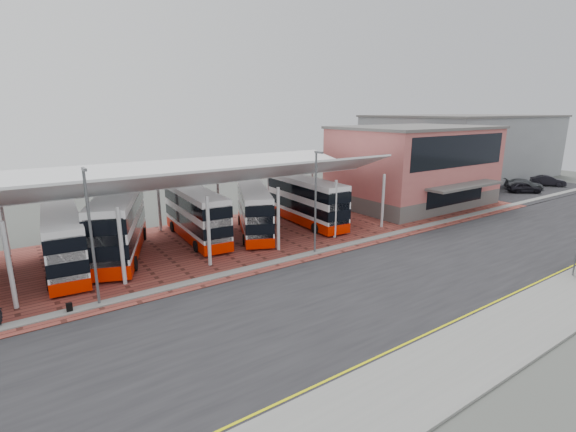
{
  "coord_description": "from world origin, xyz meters",
  "views": [
    {
      "loc": [
        -17.67,
        -18.3,
        11.04
      ],
      "look_at": [
        0.52,
        7.89,
        2.93
      ],
      "focal_mm": 26.0,
      "sensor_mm": 36.0,
      "label": 1
    }
  ],
  "objects_px": {
    "bus_1": "(64,242)",
    "bus_2": "(119,225)",
    "carpark_car_c": "(548,181)",
    "terminal": "(414,165)",
    "bus_4": "(254,211)",
    "carpark_car_a": "(524,188)",
    "bus_3": "(196,215)",
    "carpark_car_b": "(524,184)",
    "bus_5": "(306,201)"
  },
  "relations": [
    {
      "from": "terminal",
      "to": "carpark_car_b",
      "type": "bearing_deg",
      "value": -9.03
    },
    {
      "from": "bus_2",
      "to": "bus_3",
      "type": "bearing_deg",
      "value": 26.28
    },
    {
      "from": "carpark_car_a",
      "to": "carpark_car_b",
      "type": "bearing_deg",
      "value": -24.32
    },
    {
      "from": "bus_5",
      "to": "bus_2",
      "type": "bearing_deg",
      "value": -178.08
    },
    {
      "from": "bus_4",
      "to": "carpark_car_b",
      "type": "bearing_deg",
      "value": 20.89
    },
    {
      "from": "bus_1",
      "to": "carpark_car_c",
      "type": "distance_m",
      "value": 64.15
    },
    {
      "from": "bus_1",
      "to": "bus_2",
      "type": "relative_size",
      "value": 0.86
    },
    {
      "from": "bus_5",
      "to": "carpark_car_b",
      "type": "height_order",
      "value": "bus_5"
    },
    {
      "from": "carpark_car_a",
      "to": "terminal",
      "type": "bearing_deg",
      "value": 114.6
    },
    {
      "from": "bus_4",
      "to": "carpark_car_a",
      "type": "bearing_deg",
      "value": 18.74
    },
    {
      "from": "bus_2",
      "to": "bus_4",
      "type": "relative_size",
      "value": 1.17
    },
    {
      "from": "bus_2",
      "to": "bus_4",
      "type": "bearing_deg",
      "value": 17.04
    },
    {
      "from": "terminal",
      "to": "bus_2",
      "type": "height_order",
      "value": "terminal"
    },
    {
      "from": "bus_1",
      "to": "carpark_car_a",
      "type": "bearing_deg",
      "value": 0.65
    },
    {
      "from": "bus_2",
      "to": "bus_5",
      "type": "bearing_deg",
      "value": 18.92
    },
    {
      "from": "bus_2",
      "to": "terminal",
      "type": "bearing_deg",
      "value": 20.11
    },
    {
      "from": "bus_2",
      "to": "carpark_car_b",
      "type": "xyz_separation_m",
      "value": [
        54.19,
        -3.72,
        -1.66
      ]
    },
    {
      "from": "bus_4",
      "to": "carpark_car_a",
      "type": "xyz_separation_m",
      "value": [
        40.05,
        -4.27,
        -1.35
      ]
    },
    {
      "from": "bus_4",
      "to": "carpark_car_c",
      "type": "distance_m",
      "value": 48.7
    },
    {
      "from": "bus_5",
      "to": "carpark_car_b",
      "type": "bearing_deg",
      "value": -0.95
    },
    {
      "from": "bus_1",
      "to": "carpark_car_c",
      "type": "xyz_separation_m",
      "value": [
        64.06,
        -3.2,
        -1.3
      ]
    },
    {
      "from": "bus_2",
      "to": "bus_5",
      "type": "distance_m",
      "value": 17.55
    },
    {
      "from": "carpark_car_c",
      "to": "bus_5",
      "type": "bearing_deg",
      "value": 140.74
    },
    {
      "from": "bus_3",
      "to": "carpark_car_a",
      "type": "relative_size",
      "value": 2.54
    },
    {
      "from": "bus_5",
      "to": "carpark_car_a",
      "type": "distance_m",
      "value": 34.33
    },
    {
      "from": "carpark_car_b",
      "to": "carpark_car_a",
      "type": "bearing_deg",
      "value": 162.59
    },
    {
      "from": "terminal",
      "to": "carpark_car_c",
      "type": "xyz_separation_m",
      "value": [
        26.3,
        -3.85,
        -3.82
      ]
    },
    {
      "from": "bus_3",
      "to": "carpark_car_b",
      "type": "bearing_deg",
      "value": -1.1
    },
    {
      "from": "carpark_car_a",
      "to": "bus_3",
      "type": "bearing_deg",
      "value": 121.86
    },
    {
      "from": "bus_3",
      "to": "bus_5",
      "type": "distance_m",
      "value": 11.12
    },
    {
      "from": "bus_2",
      "to": "bus_4",
      "type": "xyz_separation_m",
      "value": [
        11.5,
        -0.78,
        -0.33
      ]
    },
    {
      "from": "carpark_car_c",
      "to": "bus_1",
      "type": "bearing_deg",
      "value": 142.86
    },
    {
      "from": "bus_1",
      "to": "carpark_car_c",
      "type": "relative_size",
      "value": 2.23
    },
    {
      "from": "carpark_car_a",
      "to": "carpark_car_c",
      "type": "relative_size",
      "value": 0.92
    },
    {
      "from": "terminal",
      "to": "bus_1",
      "type": "xyz_separation_m",
      "value": [
        -37.76,
        -0.64,
        -2.52
      ]
    },
    {
      "from": "bus_5",
      "to": "carpark_car_b",
      "type": "xyz_separation_m",
      "value": [
        36.65,
        -3.11,
        -1.47
      ]
    },
    {
      "from": "bus_2",
      "to": "bus_1",
      "type": "bearing_deg",
      "value": -143.56
    },
    {
      "from": "bus_3",
      "to": "bus_4",
      "type": "bearing_deg",
      "value": -11.41
    },
    {
      "from": "bus_5",
      "to": "carpark_car_c",
      "type": "relative_size",
      "value": 2.4
    },
    {
      "from": "terminal",
      "to": "carpark_car_c",
      "type": "bearing_deg",
      "value": -8.32
    },
    {
      "from": "bus_3",
      "to": "carpark_car_a",
      "type": "xyz_separation_m",
      "value": [
        45.06,
        -5.66,
        -1.43
      ]
    },
    {
      "from": "bus_3",
      "to": "carpark_car_b",
      "type": "xyz_separation_m",
      "value": [
        47.7,
        -4.33,
        -1.41
      ]
    },
    {
      "from": "bus_1",
      "to": "bus_5",
      "type": "relative_size",
      "value": 0.93
    },
    {
      "from": "bus_1",
      "to": "bus_5",
      "type": "height_order",
      "value": "bus_5"
    },
    {
      "from": "bus_3",
      "to": "carpark_car_c",
      "type": "distance_m",
      "value": 53.8
    },
    {
      "from": "bus_4",
      "to": "bus_2",
      "type": "bearing_deg",
      "value": -159.04
    },
    {
      "from": "terminal",
      "to": "carpark_car_a",
      "type": "bearing_deg",
      "value": -14.42
    },
    {
      "from": "carpark_car_a",
      "to": "bus_4",
      "type": "bearing_deg",
      "value": 122.93
    },
    {
      "from": "bus_3",
      "to": "carpark_car_a",
      "type": "bearing_deg",
      "value": -3.06
    },
    {
      "from": "bus_1",
      "to": "bus_4",
      "type": "relative_size",
      "value": 1.01
    }
  ]
}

